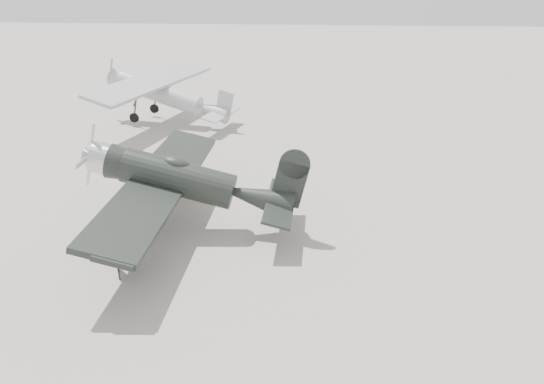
% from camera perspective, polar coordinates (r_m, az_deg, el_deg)
% --- Properties ---
extents(ground, '(160.00, 160.00, 0.00)m').
position_cam_1_polar(ground, '(20.24, -5.21, -6.20)').
color(ground, '#9C968A').
rests_on(ground, ground).
extents(lowwing_monoplane, '(8.68, 12.05, 3.91)m').
position_cam_1_polar(lowwing_monoplane, '(21.08, -8.95, 1.11)').
color(lowwing_monoplane, black).
rests_on(lowwing_monoplane, ground).
extents(highwing_monoplane, '(9.12, 12.72, 3.61)m').
position_cam_1_polar(highwing_monoplane, '(36.29, -11.56, 10.67)').
color(highwing_monoplane, '#96989B').
rests_on(highwing_monoplane, ground).
extents(sign_board, '(0.45, 0.94, 1.44)m').
position_cam_1_polar(sign_board, '(18.98, -16.41, -6.32)').
color(sign_board, '#333333').
rests_on(sign_board, ground).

